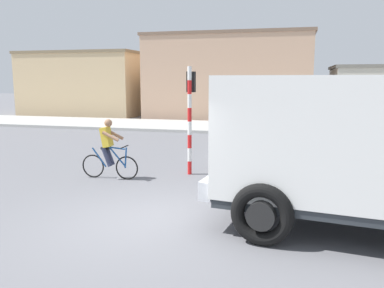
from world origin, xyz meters
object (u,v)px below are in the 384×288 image
at_px(car_red_near, 302,140).
at_px(traffic_light_pole, 190,105).
at_px(cyclist, 109,149).
at_px(truck_foreground, 365,144).

bearing_deg(car_red_near, traffic_light_pole, -144.86).
bearing_deg(traffic_light_pole, cyclist, -151.04).
bearing_deg(traffic_light_pole, truck_foreground, -41.24).
bearing_deg(car_red_near, cyclist, -147.17).
height_order(truck_foreground, car_red_near, truck_foreground).
distance_m(traffic_light_pole, car_red_near, 4.21).
bearing_deg(truck_foreground, cyclist, 158.02).
distance_m(truck_foreground, traffic_light_pole, 5.66).
height_order(truck_foreground, traffic_light_pole, traffic_light_pole).
xyz_separation_m(traffic_light_pole, car_red_near, (3.29, 2.31, -1.25)).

